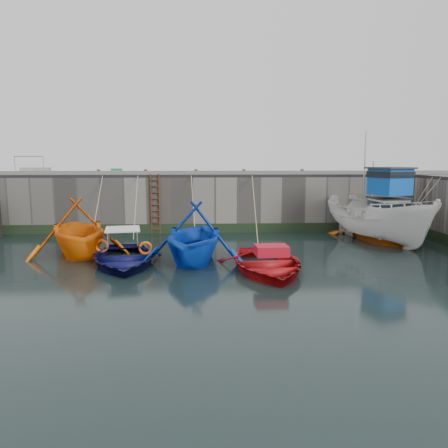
{
  "coord_description": "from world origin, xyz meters",
  "views": [
    {
      "loc": [
        0.52,
        -13.52,
        4.0
      ],
      "look_at": [
        1.46,
        5.15,
        1.2
      ],
      "focal_mm": 35.0,
      "sensor_mm": 36.0,
      "label": 1
    }
  ],
  "objects_px": {
    "boat_near_blue": "(124,264)",
    "boat_near_navy": "(267,270)",
    "boat_near_white": "(79,254)",
    "boat_far_white": "(379,219)",
    "bollard_e": "(302,172)",
    "ladder": "(155,204)",
    "fish_crate": "(117,171)",
    "bollard_a": "(99,172)",
    "bollard_d": "(244,172)",
    "boat_near_blacktrim": "(195,261)",
    "boat_far_orange": "(382,231)",
    "bollard_c": "(196,172)",
    "bollard_b": "(146,172)"
  },
  "relations": [
    {
      "from": "boat_near_blue",
      "to": "boat_near_navy",
      "type": "bearing_deg",
      "value": -22.48
    },
    {
      "from": "boat_near_white",
      "to": "boat_near_navy",
      "type": "distance_m",
      "value": 8.13
    },
    {
      "from": "boat_far_white",
      "to": "bollard_e",
      "type": "bearing_deg",
      "value": 113.43
    },
    {
      "from": "boat_near_navy",
      "to": "boat_far_white",
      "type": "height_order",
      "value": "boat_far_white"
    },
    {
      "from": "ladder",
      "to": "boat_near_blue",
      "type": "bearing_deg",
      "value": -94.2
    },
    {
      "from": "boat_near_white",
      "to": "fish_crate",
      "type": "bearing_deg",
      "value": 66.49
    },
    {
      "from": "boat_near_blue",
      "to": "bollard_a",
      "type": "height_order",
      "value": "bollard_a"
    },
    {
      "from": "boat_near_navy",
      "to": "bollard_d",
      "type": "relative_size",
      "value": 17.79
    },
    {
      "from": "fish_crate",
      "to": "bollard_e",
      "type": "xyz_separation_m",
      "value": [
        10.45,
        -2.11,
        -0.0
      ]
    },
    {
      "from": "boat_near_blacktrim",
      "to": "ladder",
      "type": "bearing_deg",
      "value": 116.04
    },
    {
      "from": "ladder",
      "to": "boat_near_white",
      "type": "xyz_separation_m",
      "value": [
        -2.71,
        -5.13,
        -1.59
      ]
    },
    {
      "from": "boat_near_white",
      "to": "bollard_e",
      "type": "distance_m",
      "value": 12.47
    },
    {
      "from": "boat_near_blue",
      "to": "fish_crate",
      "type": "distance_m",
      "value": 10.13
    },
    {
      "from": "boat_near_white",
      "to": "boat_far_orange",
      "type": "relative_size",
      "value": 0.82
    },
    {
      "from": "boat_near_white",
      "to": "boat_near_navy",
      "type": "bearing_deg",
      "value": -43.52
    },
    {
      "from": "bollard_d",
      "to": "boat_near_blue",
      "type": "bearing_deg",
      "value": -126.13
    },
    {
      "from": "bollard_a",
      "to": "bollard_c",
      "type": "distance_m",
      "value": 5.2
    },
    {
      "from": "bollard_c",
      "to": "bollard_e",
      "type": "distance_m",
      "value": 5.8
    },
    {
      "from": "boat_far_orange",
      "to": "bollard_b",
      "type": "distance_m",
      "value": 12.63
    },
    {
      "from": "boat_near_white",
      "to": "boat_near_blue",
      "type": "bearing_deg",
      "value": -60.99
    },
    {
      "from": "boat_near_white",
      "to": "boat_near_navy",
      "type": "xyz_separation_m",
      "value": [
        7.54,
        -3.05,
        0.0
      ]
    },
    {
      "from": "boat_far_white",
      "to": "bollard_d",
      "type": "relative_size",
      "value": 26.51
    },
    {
      "from": "ladder",
      "to": "bollard_c",
      "type": "distance_m",
      "value": 2.81
    },
    {
      "from": "boat_near_navy",
      "to": "boat_far_orange",
      "type": "relative_size",
      "value": 0.79
    },
    {
      "from": "boat_far_white",
      "to": "fish_crate",
      "type": "relative_size",
      "value": 11.99
    },
    {
      "from": "fish_crate",
      "to": "bollard_d",
      "type": "distance_m",
      "value": 7.55
    },
    {
      "from": "boat_near_blacktrim",
      "to": "boat_far_orange",
      "type": "height_order",
      "value": "boat_far_orange"
    },
    {
      "from": "boat_near_blue",
      "to": "boat_far_orange",
      "type": "xyz_separation_m",
      "value": [
        12.01,
        4.63,
        0.4
      ]
    },
    {
      "from": "fish_crate",
      "to": "bollard_e",
      "type": "height_order",
      "value": "fish_crate"
    },
    {
      "from": "ladder",
      "to": "bollard_c",
      "type": "xyz_separation_m",
      "value": [
        2.2,
        0.34,
        1.71
      ]
    },
    {
      "from": "bollard_b",
      "to": "bollard_d",
      "type": "relative_size",
      "value": 1.0
    },
    {
      "from": "ladder",
      "to": "fish_crate",
      "type": "distance_m",
      "value": 3.86
    },
    {
      "from": "fish_crate",
      "to": "boat_far_white",
      "type": "bearing_deg",
      "value": -24.15
    },
    {
      "from": "boat_far_white",
      "to": "bollard_c",
      "type": "distance_m",
      "value": 9.71
    },
    {
      "from": "ladder",
      "to": "bollard_d",
      "type": "bearing_deg",
      "value": 4.0
    },
    {
      "from": "boat_near_blue",
      "to": "bollard_e",
      "type": "height_order",
      "value": "bollard_e"
    },
    {
      "from": "bollard_c",
      "to": "bollard_d",
      "type": "relative_size",
      "value": 1.0
    },
    {
      "from": "ladder",
      "to": "bollard_b",
      "type": "bearing_deg",
      "value": 146.14
    },
    {
      "from": "fish_crate",
      "to": "bollard_c",
      "type": "height_order",
      "value": "fish_crate"
    },
    {
      "from": "bollard_b",
      "to": "boat_far_white",
      "type": "bearing_deg",
      "value": -16.03
    },
    {
      "from": "ladder",
      "to": "boat_near_blue",
      "type": "distance_m",
      "value": 7.14
    },
    {
      "from": "bollard_b",
      "to": "bollard_e",
      "type": "relative_size",
      "value": 1.0
    },
    {
      "from": "ladder",
      "to": "boat_near_blue",
      "type": "height_order",
      "value": "ladder"
    },
    {
      "from": "boat_near_blacktrim",
      "to": "boat_far_white",
      "type": "distance_m",
      "value": 9.61
    },
    {
      "from": "boat_near_blue",
      "to": "bollard_b",
      "type": "relative_size",
      "value": 17.25
    },
    {
      "from": "boat_near_blacktrim",
      "to": "bollard_e",
      "type": "relative_size",
      "value": 18.07
    },
    {
      "from": "fish_crate",
      "to": "bollard_e",
      "type": "relative_size",
      "value": 2.21
    },
    {
      "from": "boat_near_blacktrim",
      "to": "bollard_a",
      "type": "xyz_separation_m",
      "value": [
        -5.21,
        6.89,
        3.3
      ]
    },
    {
      "from": "boat_near_navy",
      "to": "bollard_e",
      "type": "distance_m",
      "value": 9.66
    },
    {
      "from": "boat_near_blue",
      "to": "bollard_c",
      "type": "relative_size",
      "value": 17.25
    }
  ]
}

